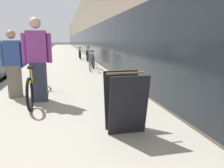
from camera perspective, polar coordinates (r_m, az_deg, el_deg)
name	(u,v)px	position (r m, az deg, el deg)	size (l,w,h in m)	color
sidewalk_slab	(63,52)	(25.05, -12.60, 8.05)	(3.91, 70.00, 0.11)	#A39E8E
storefront_facade	(110,31)	(33.75, -0.53, 13.61)	(10.01, 70.00, 5.36)	gray
tandem_bicycle	(36,82)	(5.49, -19.15, 0.45)	(0.52, 2.86, 0.84)	black
person_rider	(38,60)	(5.03, -18.87, 5.87)	(0.62, 0.24, 1.82)	#33384C
person_bystander	(13,64)	(5.63, -24.35, 4.75)	(0.54, 0.21, 1.58)	#756B5B
bike_rack_hoop	(90,60)	(9.41, -5.78, 6.35)	(0.05, 0.60, 0.84)	gray
cruiser_bike_nearest	(92,60)	(10.78, -5.30, 6.21)	(0.52, 1.69, 0.85)	black
cruiser_bike_middle	(88,56)	(13.18, -6.24, 7.37)	(0.52, 1.86, 0.98)	black
cruiser_bike_farthest	(80,54)	(15.67, -8.40, 7.78)	(0.52, 1.74, 0.84)	black
sandwich_board_sign	(125,102)	(3.25, 3.44, -4.71)	(0.56, 0.56, 0.90)	black
vintage_roadster_curbside	(9,57)	(14.28, -25.42, 6.38)	(1.68, 4.09, 1.05)	#4C5156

